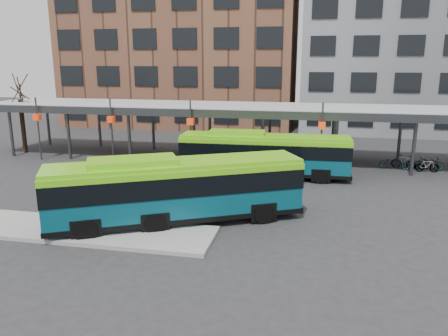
% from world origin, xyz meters
% --- Properties ---
extents(ground, '(120.00, 120.00, 0.00)m').
position_xyz_m(ground, '(0.00, 0.00, 0.00)').
color(ground, '#28282B').
rests_on(ground, ground).
extents(boarding_island, '(14.00, 3.00, 0.18)m').
position_xyz_m(boarding_island, '(-5.50, -3.00, 0.09)').
color(boarding_island, gray).
rests_on(boarding_island, ground).
extents(canopy, '(40.00, 6.53, 4.80)m').
position_xyz_m(canopy, '(-0.06, 12.87, 3.91)').
color(canopy, '#999B9E').
rests_on(canopy, ground).
extents(tree, '(1.64, 1.64, 5.60)m').
position_xyz_m(tree, '(-18.00, 12.00, 2.43)').
color(tree, black).
rests_on(tree, ground).
extents(building_brick, '(26.00, 14.00, 22.00)m').
position_xyz_m(building_brick, '(-10.00, 32.00, 11.00)').
color(building_brick, brown).
rests_on(building_brick, ground).
extents(building_grey, '(24.00, 14.00, 20.00)m').
position_xyz_m(building_grey, '(16.00, 32.00, 10.00)').
color(building_grey, slate).
rests_on(building_grey, ground).
extents(bus_front, '(11.60, 7.60, 3.24)m').
position_xyz_m(bus_front, '(-0.72, -1.01, 1.69)').
color(bus_front, '#084859').
rests_on(bus_front, ground).
extents(bus_rear, '(11.00, 2.77, 3.01)m').
position_xyz_m(bus_rear, '(2.34, 8.20, 1.57)').
color(bus_rear, '#084859').
rests_on(bus_rear, ground).
extents(pedestrian, '(0.78, 0.81, 1.87)m').
position_xyz_m(pedestrian, '(-4.85, -3.23, 1.13)').
color(pedestrian, black).
rests_on(pedestrian, boarding_island).
extents(bike_rack, '(4.35, 1.50, 0.98)m').
position_xyz_m(bike_rack, '(12.48, 12.14, 0.47)').
color(bike_rack, slate).
rests_on(bike_rack, ground).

